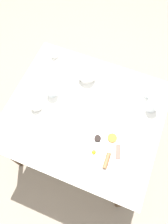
% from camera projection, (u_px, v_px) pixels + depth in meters
% --- Properties ---
extents(ground_plane, '(8.00, 8.00, 0.00)m').
position_uv_depth(ground_plane, '(84.00, 143.00, 2.19)').
color(ground_plane, gray).
extents(table, '(1.07, 0.94, 0.74)m').
position_uv_depth(table, '(84.00, 117.00, 1.58)').
color(table, white).
rests_on(table, ground_plane).
extents(breakfast_plate, '(0.31, 0.31, 0.04)m').
position_uv_depth(breakfast_plate, '(105.00, 149.00, 1.41)').
color(breakfast_plate, white).
rests_on(breakfast_plate, table).
extents(teapot_near, '(0.13, 0.20, 0.13)m').
position_uv_depth(teapot_near, '(87.00, 73.00, 1.59)').
color(teapot_near, white).
rests_on(teapot_near, table).
extents(teacup_with_saucer_left, '(0.15, 0.15, 0.07)m').
position_uv_depth(teacup_with_saucer_left, '(36.00, 106.00, 1.51)').
color(teacup_with_saucer_left, white).
rests_on(teacup_with_saucer_left, table).
extents(water_glass_tall, '(0.08, 0.08, 0.12)m').
position_uv_depth(water_glass_tall, '(151.00, 90.00, 1.53)').
color(water_glass_tall, white).
rests_on(water_glass_tall, table).
extents(water_glass_short, '(0.08, 0.08, 0.13)m').
position_uv_depth(water_glass_short, '(52.00, 88.00, 1.53)').
color(water_glass_short, white).
rests_on(water_glass_short, table).
extents(wine_glass_spare, '(0.08, 0.08, 0.11)m').
position_uv_depth(wine_glass_spare, '(152.00, 104.00, 1.48)').
color(wine_glass_spare, white).
rests_on(wine_glass_spare, table).
extents(creamer_jug, '(0.08, 0.06, 0.06)m').
position_uv_depth(creamer_jug, '(54.00, 53.00, 1.69)').
color(creamer_jug, white).
rests_on(creamer_jug, table).
extents(fork_by_plate, '(0.11, 0.17, 0.00)m').
position_uv_depth(fork_by_plate, '(84.00, 114.00, 1.51)').
color(fork_by_plate, silver).
rests_on(fork_by_plate, table).
extents(knife_by_plate, '(0.10, 0.22, 0.00)m').
position_uv_depth(knife_by_plate, '(125.00, 86.00, 1.61)').
color(knife_by_plate, silver).
rests_on(knife_by_plate, table).
extents(spoon_for_tea, '(0.02, 0.15, 0.00)m').
position_uv_depth(spoon_for_tea, '(61.00, 150.00, 1.41)').
color(spoon_for_tea, silver).
rests_on(spoon_for_tea, table).
extents(fork_spare, '(0.17, 0.12, 0.00)m').
position_uv_depth(fork_spare, '(36.00, 137.00, 1.44)').
color(fork_spare, silver).
rests_on(fork_spare, table).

